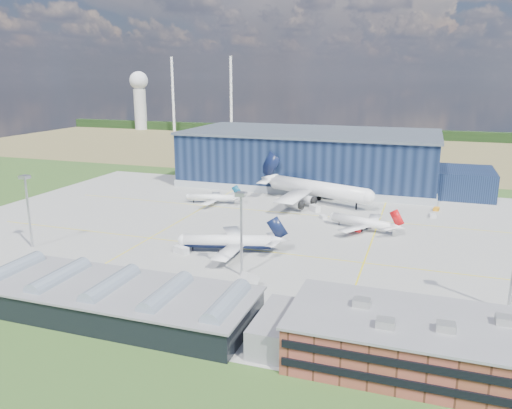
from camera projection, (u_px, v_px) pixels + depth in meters
name	position (u px, v px, depth m)	size (l,w,h in m)	color
ground	(245.00, 238.00, 164.91)	(600.00, 600.00, 0.00)	#33541F
apron	(255.00, 230.00, 174.07)	(220.00, 160.00, 0.08)	gray
farmland	(348.00, 149.00, 366.45)	(600.00, 220.00, 0.01)	olive
treeline	(362.00, 133.00, 438.74)	(600.00, 8.00, 8.00)	black
horizon_dressing	(165.00, 95.00, 486.17)	(440.20, 18.00, 70.00)	white
hangar	(316.00, 160.00, 247.98)	(145.00, 62.00, 26.10)	#0F1A32
ops_building	(414.00, 342.00, 91.47)	(46.00, 23.00, 10.90)	brown
glass_concourse	(125.00, 300.00, 111.05)	(78.00, 23.00, 8.60)	black
light_mast_west	(27.00, 200.00, 152.43)	(2.60, 2.60, 23.00)	#A9AAB0
light_mast_center	(241.00, 220.00, 130.44)	(2.60, 2.60, 23.00)	#A9AAB0
airliner_navy	(227.00, 235.00, 150.82)	(34.33, 33.58, 11.19)	white
airliner_red	(362.00, 217.00, 172.85)	(28.35, 27.73, 9.24)	white
airliner_widebody	(318.00, 181.00, 208.99)	(58.18, 56.92, 18.97)	white
airliner_regional	(212.00, 194.00, 209.21)	(25.02, 24.48, 8.16)	white
gse_tug_b	(136.00, 275.00, 133.23)	(1.81, 2.71, 1.17)	orange
gse_van_a	(181.00, 250.00, 150.61)	(2.22, 5.08, 2.22)	silver
gse_cart_a	(433.00, 216.00, 189.38)	(2.22, 3.33, 1.44)	silver
gse_van_b	(315.00, 208.00, 197.98)	(2.38, 5.19, 2.38)	silver
gse_tug_c	(436.00, 209.00, 198.88)	(1.99, 3.19, 1.40)	orange
gse_cart_b	(323.00, 217.00, 187.83)	(2.02, 3.04, 1.32)	silver
gse_van_c	(356.00, 299.00, 117.34)	(2.30, 4.78, 2.30)	silver
airstair	(249.00, 284.00, 124.88)	(2.03, 5.08, 3.25)	silver
car_a	(348.00, 321.00, 107.81)	(1.52, 3.79, 1.29)	#99999E
car_b	(435.00, 335.00, 102.25)	(1.26, 3.61, 1.19)	#99999E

